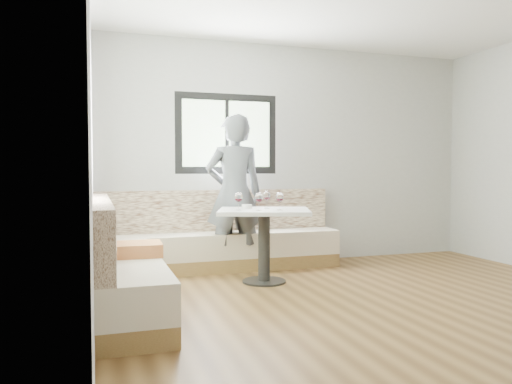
# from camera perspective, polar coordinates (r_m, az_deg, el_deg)

# --- Properties ---
(room) EXTENTS (5.01, 5.01, 2.81)m
(room) POSITION_cam_1_polar(r_m,az_deg,el_deg) (4.37, 15.48, 5.19)
(room) COLOR brown
(room) RESTS_ON ground
(banquette) EXTENTS (2.90, 2.80, 0.95)m
(banquette) POSITION_cam_1_polar(r_m,az_deg,el_deg) (5.35, -8.16, -6.84)
(banquette) COLOR olive
(banquette) RESTS_ON ground
(table) EXTENTS (1.14, 1.01, 0.78)m
(table) POSITION_cam_1_polar(r_m,az_deg,el_deg) (5.32, 0.93, -4.10)
(table) COLOR black
(table) RESTS_ON ground
(person) EXTENTS (0.71, 0.50, 1.85)m
(person) POSITION_cam_1_polar(r_m,az_deg,el_deg) (5.86, -2.51, -0.17)
(person) COLOR #4D5056
(person) RESTS_ON ground
(olive_ramekin) EXTENTS (0.11, 0.11, 0.04)m
(olive_ramekin) POSITION_cam_1_polar(r_m,az_deg,el_deg) (5.39, -1.05, -1.66)
(olive_ramekin) COLOR white
(olive_ramekin) RESTS_ON table
(wine_glass_a) EXTENTS (0.09, 0.09, 0.19)m
(wine_glass_a) POSITION_cam_1_polar(r_m,az_deg,el_deg) (5.14, -2.00, -0.65)
(wine_glass_a) COLOR white
(wine_glass_a) RESTS_ON table
(wine_glass_b) EXTENTS (0.09, 0.09, 0.19)m
(wine_glass_b) POSITION_cam_1_polar(r_m,az_deg,el_deg) (5.10, 0.35, -0.67)
(wine_glass_b) COLOR white
(wine_glass_b) RESTS_ON table
(wine_glass_c) EXTENTS (0.09, 0.09, 0.19)m
(wine_glass_c) POSITION_cam_1_polar(r_m,az_deg,el_deg) (5.17, 2.73, -0.63)
(wine_glass_c) COLOR white
(wine_glass_c) RESTS_ON table
(wine_glass_d) EXTENTS (0.09, 0.09, 0.19)m
(wine_glass_d) POSITION_cam_1_polar(r_m,az_deg,el_deg) (5.38, 1.24, -0.50)
(wine_glass_d) COLOR white
(wine_glass_d) RESTS_ON table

